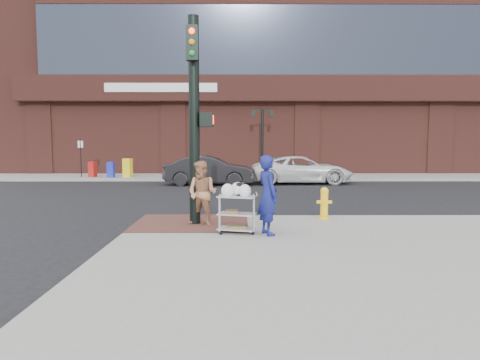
{
  "coord_description": "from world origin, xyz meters",
  "views": [
    {
      "loc": [
        0.57,
        -9.63,
        2.15
      ],
      "look_at": [
        0.61,
        0.61,
        1.25
      ],
      "focal_mm": 32.0,
      "sensor_mm": 36.0,
      "label": 1
    }
  ],
  "objects_px": {
    "lamp_post": "(262,135)",
    "woman_blue": "(268,195)",
    "pedestrian_tan": "(202,193)",
    "minivan_white": "(302,170)",
    "fire_hydrant": "(324,203)",
    "traffic_signal_pole": "(195,114)",
    "sedan_dark": "(209,170)",
    "utility_cart": "(237,210)"
  },
  "relations": [
    {
      "from": "fire_hydrant",
      "to": "minivan_white",
      "type": "bearing_deg",
      "value": 84.56
    },
    {
      "from": "fire_hydrant",
      "to": "traffic_signal_pole",
      "type": "bearing_deg",
      "value": -168.19
    },
    {
      "from": "pedestrian_tan",
      "to": "fire_hydrant",
      "type": "distance_m",
      "value": 3.26
    },
    {
      "from": "lamp_post",
      "to": "woman_blue",
      "type": "relative_size",
      "value": 2.31
    },
    {
      "from": "traffic_signal_pole",
      "to": "pedestrian_tan",
      "type": "xyz_separation_m",
      "value": [
        0.18,
        -0.2,
        -1.9
      ]
    },
    {
      "from": "utility_cart",
      "to": "woman_blue",
      "type": "bearing_deg",
      "value": -12.64
    },
    {
      "from": "lamp_post",
      "to": "utility_cart",
      "type": "distance_m",
      "value": 16.49
    },
    {
      "from": "pedestrian_tan",
      "to": "fire_hydrant",
      "type": "bearing_deg",
      "value": 38.62
    },
    {
      "from": "traffic_signal_pole",
      "to": "woman_blue",
      "type": "relative_size",
      "value": 2.89
    },
    {
      "from": "traffic_signal_pole",
      "to": "minivan_white",
      "type": "distance_m",
      "value": 12.86
    },
    {
      "from": "traffic_signal_pole",
      "to": "fire_hydrant",
      "type": "xyz_separation_m",
      "value": [
        3.3,
        0.69,
        -2.25
      ]
    },
    {
      "from": "pedestrian_tan",
      "to": "minivan_white",
      "type": "relative_size",
      "value": 0.3
    },
    {
      "from": "minivan_white",
      "to": "fire_hydrant",
      "type": "height_order",
      "value": "minivan_white"
    },
    {
      "from": "fire_hydrant",
      "to": "woman_blue",
      "type": "bearing_deg",
      "value": -130.12
    },
    {
      "from": "woman_blue",
      "to": "traffic_signal_pole",
      "type": "bearing_deg",
      "value": 32.78
    },
    {
      "from": "utility_cart",
      "to": "traffic_signal_pole",
      "type": "bearing_deg",
      "value": 133.14
    },
    {
      "from": "lamp_post",
      "to": "pedestrian_tan",
      "type": "xyz_separation_m",
      "value": [
        -2.3,
        -15.43,
        -1.68
      ]
    },
    {
      "from": "lamp_post",
      "to": "woman_blue",
      "type": "height_order",
      "value": "lamp_post"
    },
    {
      "from": "sedan_dark",
      "to": "fire_hydrant",
      "type": "height_order",
      "value": "sedan_dark"
    },
    {
      "from": "lamp_post",
      "to": "fire_hydrant",
      "type": "relative_size",
      "value": 4.79
    },
    {
      "from": "sedan_dark",
      "to": "lamp_post",
      "type": "bearing_deg",
      "value": -34.27
    },
    {
      "from": "woman_blue",
      "to": "utility_cart",
      "type": "height_order",
      "value": "woman_blue"
    },
    {
      "from": "minivan_white",
      "to": "utility_cart",
      "type": "relative_size",
      "value": 4.65
    },
    {
      "from": "pedestrian_tan",
      "to": "fire_hydrant",
      "type": "relative_size",
      "value": 1.87
    },
    {
      "from": "lamp_post",
      "to": "pedestrian_tan",
      "type": "height_order",
      "value": "lamp_post"
    },
    {
      "from": "utility_cart",
      "to": "fire_hydrant",
      "type": "bearing_deg",
      "value": 37.68
    },
    {
      "from": "pedestrian_tan",
      "to": "woman_blue",
      "type": "bearing_deg",
      "value": -11.69
    },
    {
      "from": "lamp_post",
      "to": "fire_hydrant",
      "type": "height_order",
      "value": "lamp_post"
    },
    {
      "from": "sedan_dark",
      "to": "minivan_white",
      "type": "bearing_deg",
      "value": -80.16
    },
    {
      "from": "traffic_signal_pole",
      "to": "woman_blue",
      "type": "bearing_deg",
      "value": -36.15
    },
    {
      "from": "woman_blue",
      "to": "pedestrian_tan",
      "type": "relative_size",
      "value": 1.11
    },
    {
      "from": "pedestrian_tan",
      "to": "minivan_white",
      "type": "bearing_deg",
      "value": 93.62
    },
    {
      "from": "utility_cart",
      "to": "lamp_post",
      "type": "bearing_deg",
      "value": 84.86
    },
    {
      "from": "pedestrian_tan",
      "to": "fire_hydrant",
      "type": "xyz_separation_m",
      "value": [
        3.12,
        0.89,
        -0.36
      ]
    },
    {
      "from": "traffic_signal_pole",
      "to": "sedan_dark",
      "type": "relative_size",
      "value": 1.11
    },
    {
      "from": "traffic_signal_pole",
      "to": "fire_hydrant",
      "type": "height_order",
      "value": "traffic_signal_pole"
    },
    {
      "from": "minivan_white",
      "to": "fire_hydrant",
      "type": "relative_size",
      "value": 6.23
    },
    {
      "from": "lamp_post",
      "to": "woman_blue",
      "type": "bearing_deg",
      "value": -92.76
    },
    {
      "from": "minivan_white",
      "to": "fire_hydrant",
      "type": "distance_m",
      "value": 11.27
    },
    {
      "from": "traffic_signal_pole",
      "to": "woman_blue",
      "type": "height_order",
      "value": "traffic_signal_pole"
    },
    {
      "from": "woman_blue",
      "to": "pedestrian_tan",
      "type": "distance_m",
      "value": 1.82
    },
    {
      "from": "pedestrian_tan",
      "to": "sedan_dark",
      "type": "distance_m",
      "value": 11.41
    }
  ]
}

